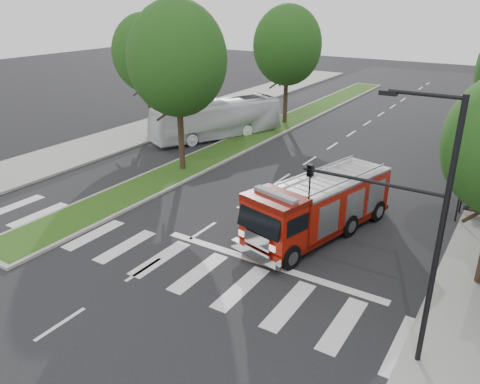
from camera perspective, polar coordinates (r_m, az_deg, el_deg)
name	(u,v)px	position (r m, az deg, el deg)	size (l,w,h in m)	color
ground	(203,231)	(22.00, -4.54, -4.74)	(140.00, 140.00, 0.00)	black
sidewalk_left	(130,135)	(38.05, -13.27, 6.75)	(5.00, 80.00, 0.15)	gray
median	(273,128)	(39.30, 4.10, 7.80)	(3.00, 50.00, 0.15)	gray
tree_median_near	(177,59)	(28.18, -7.66, 15.76)	(5.80, 5.80, 10.16)	black
tree_median_far	(287,46)	(39.95, 5.80, 17.33)	(5.60, 5.60, 9.72)	black
tree_left_mid	(146,53)	(37.99, -11.36, 16.26)	(5.20, 5.20, 9.16)	black
streetlight_right_near	(408,215)	(13.40, 19.78, -2.63)	(4.08, 0.22, 8.00)	black
fire_engine	(319,206)	(21.38, 9.58, -1.72)	(4.46, 8.68, 2.89)	#5E0C05
city_bus	(217,119)	(36.45, -2.81, 8.93)	(2.48, 10.62, 2.96)	white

